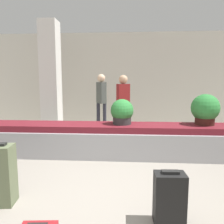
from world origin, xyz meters
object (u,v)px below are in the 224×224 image
Objects in this scene: pillar at (51,78)px; potted_plant_0 at (122,112)px; traveler_1 at (101,97)px; suitcase_3 at (169,198)px; potted_plant_1 at (205,109)px; traveler_0 at (123,101)px; suitcase_4 at (0,175)px.

pillar reaches higher than potted_plant_0.
pillar is 6.28× the size of potted_plant_0.
traveler_1 is (1.41, 0.51, -0.56)m from pillar.
suitcase_3 is 4.82m from traveler_1.
potted_plant_0 is 1.65m from potted_plant_1.
traveler_0 is (-0.01, 1.42, 0.12)m from potted_plant_0.
potted_plant_1 is at bearing 62.01° from suitcase_3.
pillar is at bearing 72.19° from traveler_1.
pillar is at bearing 154.32° from potted_plant_1.
traveler_1 reaches higher than traveler_0.
potted_plant_0 is (1.41, 1.98, 0.51)m from suitcase_4.
suitcase_4 is 1.48× the size of potted_plant_0.
suitcase_4 is at bearing 132.89° from traveler_1.
suitcase_4 is 4.45m from traveler_1.
pillar is 1.92× the size of traveler_0.
potted_plant_1 is at bearing 26.63° from suitcase_4.
traveler_1 is (0.71, 4.34, 0.68)m from suitcase_4.
pillar is 1.85× the size of traveler_1.
pillar is 4.09m from suitcase_4.
potted_plant_0 is 1.42m from traveler_0.
suitcase_4 is at bearing -146.48° from potted_plant_1.
potted_plant_0 reaches higher than suitcase_3.
suitcase_4 is 3.72m from potted_plant_1.
potted_plant_1 is 0.35× the size of traveler_1.
suitcase_3 is at bearing -116.00° from potted_plant_1.
traveler_1 is (-2.35, 2.32, 0.11)m from potted_plant_1.
potted_plant_0 reaches higher than suitcase_4.
suitcase_3 is 0.76× the size of suitcase_4.
pillar is 2.23m from traveler_0.
traveler_1 is at bearing 135.41° from potted_plant_1.
traveler_0 is (-0.55, 3.64, 0.72)m from suitcase_3.
potted_plant_1 reaches higher than potted_plant_0.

